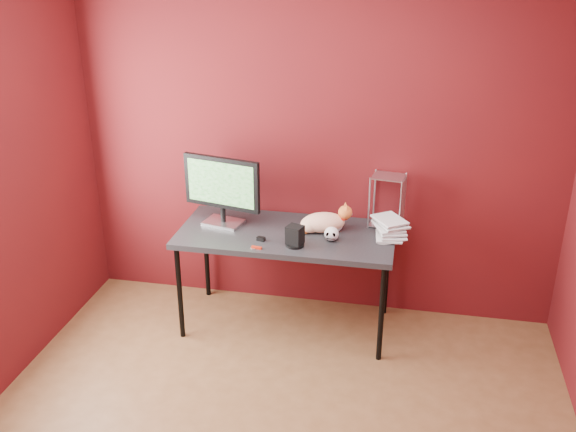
% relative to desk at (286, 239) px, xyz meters
% --- Properties ---
extents(room, '(3.52, 3.52, 2.61)m').
position_rel_desk_xyz_m(room, '(0.15, -1.37, 0.75)').
color(room, brown).
rests_on(room, ground).
extents(desk, '(1.50, 0.70, 0.75)m').
position_rel_desk_xyz_m(desk, '(0.00, 0.00, 0.00)').
color(desk, black).
rests_on(desk, ground).
extents(monitor, '(0.57, 0.24, 0.50)m').
position_rel_desk_xyz_m(monitor, '(-0.47, 0.05, 0.33)').
color(monitor, '#BBBBC0').
rests_on(monitor, desk).
extents(cat, '(0.41, 0.27, 0.21)m').
position_rel_desk_xyz_m(cat, '(0.25, 0.06, 0.12)').
color(cat, orange).
rests_on(cat, desk).
extents(skull_mug, '(0.10, 0.10, 0.10)m').
position_rel_desk_xyz_m(skull_mug, '(0.33, -0.07, 0.10)').
color(skull_mug, white).
rests_on(skull_mug, desk).
extents(speaker, '(0.13, 0.13, 0.14)m').
position_rel_desk_xyz_m(speaker, '(0.10, -0.20, 0.12)').
color(speaker, black).
rests_on(speaker, desk).
extents(book_stack, '(0.28, 0.29, 1.41)m').
position_rel_desk_xyz_m(book_stack, '(0.63, 0.05, 0.75)').
color(book_stack, beige).
rests_on(book_stack, desk).
extents(wire_rack, '(0.24, 0.21, 0.38)m').
position_rel_desk_xyz_m(wire_rack, '(0.67, 0.26, 0.24)').
color(wire_rack, '#BBBBC0').
rests_on(wire_rack, desk).
extents(pocket_knife, '(0.07, 0.03, 0.01)m').
position_rel_desk_xyz_m(pocket_knife, '(-0.14, -0.29, 0.06)').
color(pocket_knife, '#AB1F0D').
rests_on(pocket_knife, desk).
extents(black_gadget, '(0.06, 0.05, 0.03)m').
position_rel_desk_xyz_m(black_gadget, '(-0.14, -0.17, 0.06)').
color(black_gadget, black).
rests_on(black_gadget, desk).
extents(washer, '(0.04, 0.04, 0.00)m').
position_rel_desk_xyz_m(washer, '(-0.16, -0.29, 0.05)').
color(washer, '#BBBBC0').
rests_on(washer, desk).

